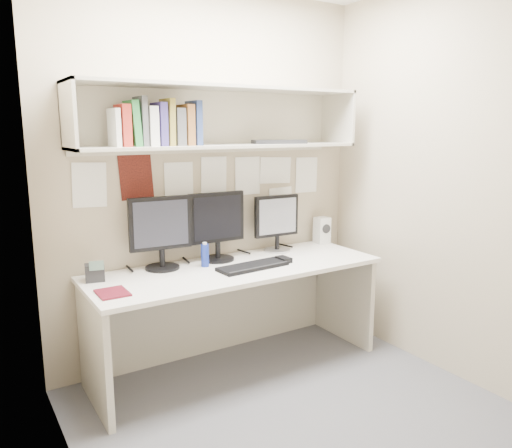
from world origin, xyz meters
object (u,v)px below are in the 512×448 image
monitor_right (277,220)px  keyboard (253,266)px  monitor_left (161,230)px  maroon_notebook (112,293)px  monitor_center (217,224)px  desk_phone (95,272)px  desk (236,317)px  speaker (322,230)px

monitor_right → keyboard: monitor_right is taller
monitor_left → maroon_notebook: (-0.43, -0.34, -0.26)m
monitor_center → desk_phone: 0.89m
monitor_center → monitor_right: 0.51m
desk → monitor_right: bearing=24.6°
speaker → keyboard: bearing=-155.1°
monitor_left → maroon_notebook: 0.61m
monitor_center → speaker: monitor_center is taller
monitor_right → desk_phone: (-1.37, -0.05, -0.18)m
monitor_center → maroon_notebook: bearing=-157.1°
keyboard → monitor_left: bearing=144.9°
desk → monitor_center: bearing=96.9°
monitor_left → monitor_center: bearing=4.8°
monitor_right → desk_phone: monitor_right is taller
speaker → desk_phone: size_ratio=1.54×
maroon_notebook → desk_phone: size_ratio=1.47×
monitor_left → speaker: size_ratio=2.28×
desk → monitor_left: 0.80m
monitor_center → speaker: size_ratio=2.28×
monitor_center → desk_phone: monitor_center is taller
desk → keyboard: bearing=-51.3°
monitor_right → desk: bearing=-152.9°
desk → monitor_center: size_ratio=4.15×
monitor_left → monitor_right: size_ratio=1.14×
monitor_center → keyboard: monitor_center is taller
speaker → desk_phone: speaker is taller
monitor_right → keyboard: (-0.40, -0.31, -0.22)m
monitor_center → keyboard: size_ratio=0.99×
speaker → desk_phone: bearing=-174.1°
keyboard → monitor_right: bearing=33.7°
monitor_right → maroon_notebook: 1.41m
desk → keyboard: size_ratio=4.11×
maroon_notebook → desk_phone: (-0.02, 0.30, 0.05)m
monitor_left → desk_phone: 0.50m
desk → desk_phone: 1.00m
desk → monitor_left: bearing=153.7°
monitor_left → desk_phone: bearing=-169.5°
monitor_center → maroon_notebook: size_ratio=2.40×
monitor_left → monitor_center: (0.42, -0.00, 0.00)m
monitor_right → speaker: bearing=5.3°
desk_phone → monitor_center: bearing=15.1°
monitor_center → maroon_notebook: monitor_center is taller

